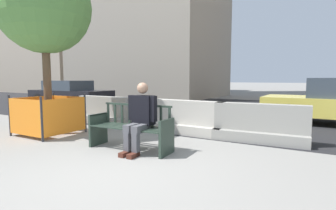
{
  "coord_description": "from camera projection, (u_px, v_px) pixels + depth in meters",
  "views": [
    {
      "loc": [
        2.67,
        -2.84,
        1.38
      ],
      "look_at": [
        -0.47,
        2.65,
        0.75
      ],
      "focal_mm": 28.0,
      "sensor_mm": 36.0,
      "label": 1
    }
  ],
  "objects": [
    {
      "name": "jersey_barrier_centre",
      "position": [
        186.0,
        120.0,
        6.68
      ],
      "size": [
        2.03,
        0.76,
        0.84
      ],
      "color": "#ADA89E",
      "rests_on": "ground"
    },
    {
      "name": "construction_fence",
      "position": [
        49.0,
        114.0,
        6.56
      ],
      "size": [
        1.29,
        1.29,
        1.0
      ],
      "color": "#2D2D33",
      "rests_on": "ground"
    },
    {
      "name": "jersey_barrier_left",
      "position": [
        105.0,
        112.0,
        8.16
      ],
      "size": [
        2.03,
        0.76,
        0.84
      ],
      "color": "gray",
      "rests_on": "ground"
    },
    {
      "name": "ground_plane",
      "position": [
        108.0,
        172.0,
        3.91
      ],
      "size": [
        200.0,
        200.0,
        0.0
      ],
      "primitive_type": "plane",
      "color": "gray"
    },
    {
      "name": "street_bench",
      "position": [
        131.0,
        129.0,
        5.12
      ],
      "size": [
        1.7,
        0.57,
        0.88
      ],
      "color": "#28382D",
      "rests_on": "ground"
    },
    {
      "name": "street_tree",
      "position": [
        44.0,
        7.0,
        6.31
      ],
      "size": [
        2.24,
        2.24,
        4.24
      ],
      "color": "brown",
      "rests_on": "ground"
    },
    {
      "name": "car_sedan_mid",
      "position": [
        70.0,
        93.0,
        13.17
      ],
      "size": [
        4.3,
        1.93,
        1.3
      ],
      "color": "black",
      "rests_on": "ground"
    },
    {
      "name": "jersey_barrier_right",
      "position": [
        260.0,
        126.0,
        5.78
      ],
      "size": [
        2.03,
        0.78,
        0.84
      ],
      "color": "gray",
      "rests_on": "ground"
    },
    {
      "name": "seated_person",
      "position": [
        140.0,
        116.0,
        4.92
      ],
      "size": [
        0.58,
        0.73,
        1.31
      ],
      "color": "black",
      "rests_on": "ground"
    },
    {
      "name": "street_asphalt",
      "position": [
        246.0,
        111.0,
        11.43
      ],
      "size": [
        120.0,
        12.0,
        0.01
      ],
      "primitive_type": "cube",
      "color": "black",
      "rests_on": "ground"
    }
  ]
}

